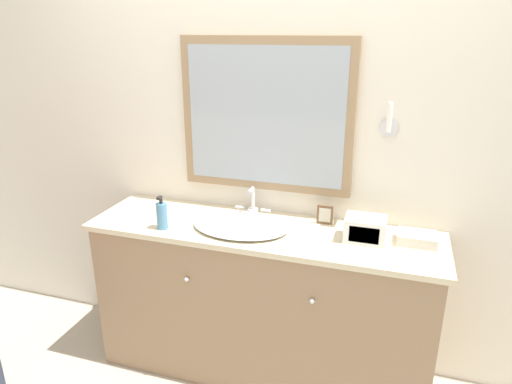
{
  "coord_description": "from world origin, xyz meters",
  "views": [
    {
      "loc": [
        0.63,
        -1.8,
        1.88
      ],
      "look_at": [
        -0.03,
        0.28,
        1.1
      ],
      "focal_mm": 32.0,
      "sensor_mm": 36.0,
      "label": 1
    }
  ],
  "objects_px": {
    "soap_bottle": "(162,215)",
    "sink_basin": "(241,224)",
    "appliance_box": "(365,229)",
    "picture_frame": "(325,215)"
  },
  "relations": [
    {
      "from": "soap_bottle",
      "to": "appliance_box",
      "type": "distance_m",
      "value": 1.03
    },
    {
      "from": "sink_basin",
      "to": "soap_bottle",
      "type": "bearing_deg",
      "value": -160.72
    },
    {
      "from": "appliance_box",
      "to": "picture_frame",
      "type": "height_order",
      "value": "appliance_box"
    },
    {
      "from": "sink_basin",
      "to": "soap_bottle",
      "type": "distance_m",
      "value": 0.41
    },
    {
      "from": "soap_bottle",
      "to": "appliance_box",
      "type": "bearing_deg",
      "value": 9.86
    },
    {
      "from": "soap_bottle",
      "to": "sink_basin",
      "type": "bearing_deg",
      "value": 19.28
    },
    {
      "from": "sink_basin",
      "to": "picture_frame",
      "type": "relative_size",
      "value": 4.8
    },
    {
      "from": "soap_bottle",
      "to": "picture_frame",
      "type": "xyz_separation_m",
      "value": [
        0.8,
        0.31,
        -0.02
      ]
    },
    {
      "from": "appliance_box",
      "to": "soap_bottle",
      "type": "bearing_deg",
      "value": -170.14
    },
    {
      "from": "sink_basin",
      "to": "picture_frame",
      "type": "xyz_separation_m",
      "value": [
        0.41,
        0.18,
        0.03
      ]
    }
  ]
}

